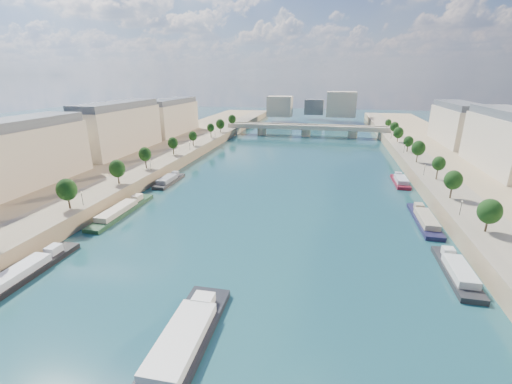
% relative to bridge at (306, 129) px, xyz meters
% --- Properties ---
extents(ground, '(700.00, 700.00, 0.00)m').
position_rel_bridge_xyz_m(ground, '(0.00, -134.64, -5.08)').
color(ground, '#0B2932').
rests_on(ground, ground).
extents(quay_left, '(44.00, 520.00, 5.00)m').
position_rel_bridge_xyz_m(quay_left, '(-72.00, -134.64, -2.58)').
color(quay_left, '#9E8460').
rests_on(quay_left, ground).
extents(quay_right, '(44.00, 520.00, 5.00)m').
position_rel_bridge_xyz_m(quay_right, '(72.00, -134.64, -2.58)').
color(quay_right, '#9E8460').
rests_on(quay_right, ground).
extents(pave_left, '(14.00, 520.00, 0.10)m').
position_rel_bridge_xyz_m(pave_left, '(-57.00, -134.64, -0.03)').
color(pave_left, gray).
rests_on(pave_left, quay_left).
extents(pave_right, '(14.00, 520.00, 0.10)m').
position_rel_bridge_xyz_m(pave_right, '(57.00, -134.64, -0.03)').
color(pave_right, gray).
rests_on(pave_right, quay_right).
extents(trees_left, '(4.80, 268.80, 8.26)m').
position_rel_bridge_xyz_m(trees_left, '(-55.00, -132.64, 5.39)').
color(trees_left, '#382B1E').
rests_on(trees_left, ground).
extents(trees_right, '(4.80, 268.80, 8.26)m').
position_rel_bridge_xyz_m(trees_right, '(55.00, -124.64, 5.39)').
color(trees_right, '#382B1E').
rests_on(trees_right, ground).
extents(lamps_left, '(0.36, 200.36, 4.28)m').
position_rel_bridge_xyz_m(lamps_left, '(-52.50, -144.64, 2.70)').
color(lamps_left, black).
rests_on(lamps_left, ground).
extents(lamps_right, '(0.36, 200.36, 4.28)m').
position_rel_bridge_xyz_m(lamps_right, '(52.50, -129.64, 2.70)').
color(lamps_right, black).
rests_on(lamps_right, ground).
extents(buildings_left, '(16.00, 226.00, 23.20)m').
position_rel_bridge_xyz_m(buildings_left, '(-85.00, -122.64, 11.37)').
color(buildings_left, '#C5B498').
rests_on(buildings_left, ground).
extents(skyline, '(79.00, 42.00, 22.00)m').
position_rel_bridge_xyz_m(skyline, '(3.19, 84.88, 9.57)').
color(skyline, '#C5B498').
rests_on(skyline, ground).
extents(bridge, '(112.00, 12.00, 8.15)m').
position_rel_bridge_xyz_m(bridge, '(0.00, 0.00, 0.00)').
color(bridge, '#C1B79E').
rests_on(bridge, ground).
extents(tour_barge, '(7.76, 26.11, 3.66)m').
position_rel_bridge_xyz_m(tour_barge, '(-4.00, -203.82, -4.13)').
color(tour_barge, black).
rests_on(tour_barge, ground).
extents(moored_barges_left, '(5.00, 153.05, 3.60)m').
position_rel_bridge_xyz_m(moored_barges_left, '(-45.50, -190.20, -4.24)').
color(moored_barges_left, '#161931').
rests_on(moored_barges_left, ground).
extents(moored_barges_right, '(5.00, 165.35, 3.60)m').
position_rel_bridge_xyz_m(moored_barges_right, '(45.50, -179.68, -4.24)').
color(moored_barges_right, black).
rests_on(moored_barges_right, ground).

